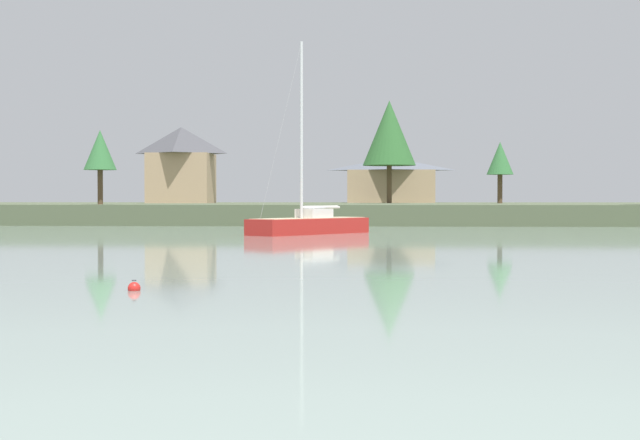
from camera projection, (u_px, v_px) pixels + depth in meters
far_shore_bank at (280, 211)px, 110.11m from camera, size 216.63×53.73×1.83m
sailboat_red at (309, 230)px, 65.33m from camera, size 7.90×9.48×13.51m
mooring_buoy_red at (134, 288)px, 25.28m from camera, size 0.33×0.33×0.39m
shore_tree_far_right at (389, 133)px, 111.28m from camera, size 6.08×6.08×11.76m
shore_tree_right at (500, 159)px, 108.29m from camera, size 2.98×2.98×6.85m
shore_tree_left at (100, 151)px, 89.03m from camera, size 2.98×2.98×6.82m
cottage_near_water at (391, 179)px, 120.55m from camera, size 11.46×7.04×5.61m
cottage_hillside at (181, 164)px, 113.43m from camera, size 7.73×6.81×8.86m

